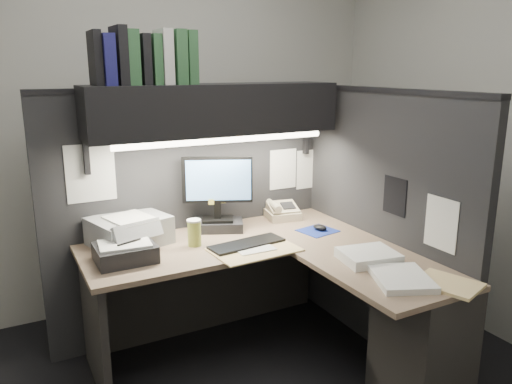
% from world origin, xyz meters
% --- Properties ---
extents(wall_back, '(3.50, 0.04, 2.70)m').
position_xyz_m(wall_back, '(0.00, 1.50, 1.35)').
color(wall_back, '#B9B8B0').
rests_on(wall_back, floor).
extents(wall_right, '(0.04, 3.00, 2.70)m').
position_xyz_m(wall_right, '(1.75, 0.00, 1.35)').
color(wall_right, '#B9B8B0').
rests_on(wall_right, floor).
extents(partition_back, '(1.90, 0.06, 1.60)m').
position_xyz_m(partition_back, '(0.03, 0.93, 0.80)').
color(partition_back, black).
rests_on(partition_back, floor).
extents(partition_right, '(0.06, 1.50, 1.60)m').
position_xyz_m(partition_right, '(0.98, 0.18, 0.80)').
color(partition_right, black).
rests_on(partition_right, floor).
extents(desk, '(1.70, 1.53, 0.73)m').
position_xyz_m(desk, '(0.43, -0.00, 0.44)').
color(desk, '#8E765A').
rests_on(desk, floor).
extents(overhead_shelf, '(1.55, 0.34, 0.30)m').
position_xyz_m(overhead_shelf, '(0.12, 0.75, 1.50)').
color(overhead_shelf, black).
rests_on(overhead_shelf, partition_back).
extents(task_light_tube, '(1.32, 0.04, 0.04)m').
position_xyz_m(task_light_tube, '(0.12, 0.61, 1.33)').
color(task_light_tube, white).
rests_on(task_light_tube, overhead_shelf).
extents(monitor, '(0.41, 0.31, 0.48)m').
position_xyz_m(monitor, '(0.14, 0.76, 0.92)').
color(monitor, black).
rests_on(monitor, desk).
extents(keyboard, '(0.47, 0.20, 0.02)m').
position_xyz_m(keyboard, '(0.16, 0.40, 0.74)').
color(keyboard, black).
rests_on(keyboard, desk).
extents(mousepad, '(0.25, 0.23, 0.00)m').
position_xyz_m(mousepad, '(0.69, 0.44, 0.73)').
color(mousepad, navy).
rests_on(mousepad, desk).
extents(mouse, '(0.09, 0.11, 0.04)m').
position_xyz_m(mouse, '(0.70, 0.44, 0.75)').
color(mouse, black).
rests_on(mouse, mousepad).
extents(telephone, '(0.25, 0.26, 0.09)m').
position_xyz_m(telephone, '(0.63, 0.79, 0.77)').
color(telephone, beige).
rests_on(telephone, desk).
extents(coffee_cup, '(0.09, 0.09, 0.15)m').
position_xyz_m(coffee_cup, '(-0.10, 0.56, 0.80)').
color(coffee_cup, '#C8CA51').
rests_on(coffee_cup, desk).
extents(printer, '(0.49, 0.45, 0.16)m').
position_xyz_m(printer, '(-0.43, 0.77, 0.81)').
color(printer, '#939599').
rests_on(printer, desk).
extents(notebook_stack, '(0.31, 0.26, 0.09)m').
position_xyz_m(notebook_stack, '(-0.52, 0.51, 0.78)').
color(notebook_stack, black).
rests_on(notebook_stack, desk).
extents(open_folder, '(0.50, 0.34, 0.01)m').
position_xyz_m(open_folder, '(0.17, 0.32, 0.73)').
color(open_folder, '#E1C27E').
rests_on(open_folder, desk).
extents(paper_stack_a, '(0.33, 0.29, 0.06)m').
position_xyz_m(paper_stack_a, '(0.64, -0.11, 0.76)').
color(paper_stack_a, white).
rests_on(paper_stack_a, desk).
extents(paper_stack_b, '(0.36, 0.40, 0.03)m').
position_xyz_m(paper_stack_b, '(0.61, -0.39, 0.75)').
color(paper_stack_b, white).
rests_on(paper_stack_b, desk).
extents(manila_stack, '(0.30, 0.34, 0.02)m').
position_xyz_m(manila_stack, '(0.77, -0.53, 0.74)').
color(manila_stack, '#E1C27E').
rests_on(manila_stack, desk).
extents(binder_row, '(0.56, 0.25, 0.31)m').
position_xyz_m(binder_row, '(-0.29, 0.75, 1.79)').
color(binder_row, black).
rests_on(binder_row, overhead_shelf).
extents(pinned_papers, '(1.76, 1.31, 0.51)m').
position_xyz_m(pinned_papers, '(0.42, 0.56, 1.05)').
color(pinned_papers, white).
rests_on(pinned_papers, partition_back).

